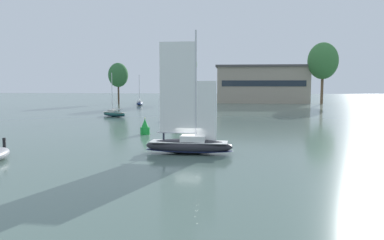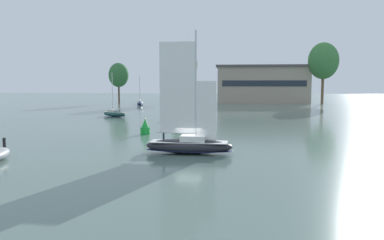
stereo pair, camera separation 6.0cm
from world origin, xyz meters
name	(u,v)px [view 1 (the left image)]	position (x,y,z in m)	size (l,w,h in m)	color
ground_plane	(189,153)	(0.00, 0.00, 0.00)	(400.00, 400.00, 0.00)	slate
waterfront_building	(262,84)	(14.59, 96.68, 6.41)	(31.49, 17.39, 12.75)	tan
tree_shore_left	(184,65)	(-11.81, 89.65, 12.83)	(8.90, 8.90, 18.32)	brown
tree_shore_center	(323,61)	(33.16, 88.59, 13.76)	(9.55, 9.55, 19.66)	brown
tree_shore_right	(118,75)	(-32.98, 84.74, 9.33)	(6.48, 6.48, 13.33)	#4C3828
sailboat_main	(189,144)	(0.01, 0.00, 0.96)	(8.70, 2.68, 11.86)	#232328
sailboat_moored_near_marina	(176,119)	(-5.53, 28.87, 0.58)	(6.09, 4.72, 8.43)	navy
sailboat_moored_mid_channel	(114,114)	(-19.61, 37.91, 0.61)	(6.42, 4.99, 8.90)	#194C47
sailboat_moored_far_slip	(140,103)	(-23.80, 76.29, 0.62)	(3.01, 6.88, 9.17)	navy
channel_buoy	(145,128)	(-7.37, 12.91, 0.90)	(1.26, 1.26, 2.26)	green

